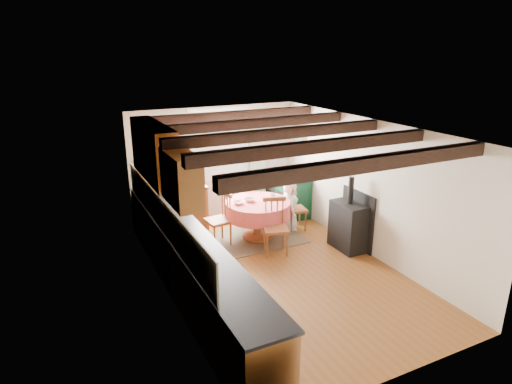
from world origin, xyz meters
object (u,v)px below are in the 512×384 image
child_far (245,199)px  child_right (290,205)px  cast_iron_stove (349,214)px  aga_range (288,195)px  chair_left (218,219)px  chair_right (296,207)px  chair_near (276,227)px  dining_table (258,220)px  cup (273,196)px

child_far → child_right: size_ratio=1.03×
child_right → cast_iron_stove: bearing=-138.5°
aga_range → chair_left: bearing=-158.6°
child_right → chair_right: bearing=-85.0°
child_right → chair_near: bearing=156.5°
dining_table → chair_near: bearing=-90.3°
dining_table → cast_iron_stove: cast_iron_stove is taller
child_far → child_right: bearing=122.7°
chair_right → dining_table: bearing=104.1°
cast_iron_stove → child_far: 2.28m
dining_table → child_right: size_ratio=1.17×
chair_right → child_right: (-0.13, 0.03, 0.07)m
child_right → aga_range: bearing=-9.0°
dining_table → chair_right: bearing=4.4°
cast_iron_stove → aga_range: bearing=93.2°
cast_iron_stove → child_right: cast_iron_stove is taller
chair_right → cup: chair_right is taller
chair_left → chair_right: bearing=84.3°
child_far → chair_right: bearing=126.5°
dining_table → chair_right: size_ratio=1.35×
cup → cast_iron_stove: bearing=-51.2°
chair_left → aga_range: (1.94, 0.76, -0.06)m
child_far → cast_iron_stove: bearing=110.1°
dining_table → cup: 0.54m
cup → chair_near: bearing=-114.3°
aga_range → cup: 1.22m
chair_right → child_far: 1.09m
chair_right → cast_iron_stove: cast_iron_stove is taller
child_right → cup: 0.51m
chair_left → child_right: (1.54, 0.01, 0.03)m
chair_left → chair_right: 1.67m
chair_near → chair_right: size_ratio=1.10×
chair_right → cup: size_ratio=8.34×
dining_table → chair_right: 0.90m
dining_table → cast_iron_stove: (1.27, -1.14, 0.31)m
chair_left → cup: chair_left is taller
dining_table → child_far: size_ratio=1.14×
dining_table → chair_left: 0.80m
chair_right → chair_left: bearing=99.0°
chair_left → child_far: bearing=124.3°
aga_range → chair_near: bearing=-126.5°
dining_table → child_right: child_right is taller
chair_left → child_far: (0.87, 0.71, 0.04)m
chair_left → aga_range: bearing=106.4°
child_far → cup: size_ratio=9.88×
child_far → cup: child_far is taller
chair_left → child_right: bearing=85.5°
chair_left → cast_iron_stove: bearing=54.1°
chair_right → cast_iron_stove: 1.29m
child_far → chair_left: bearing=27.9°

